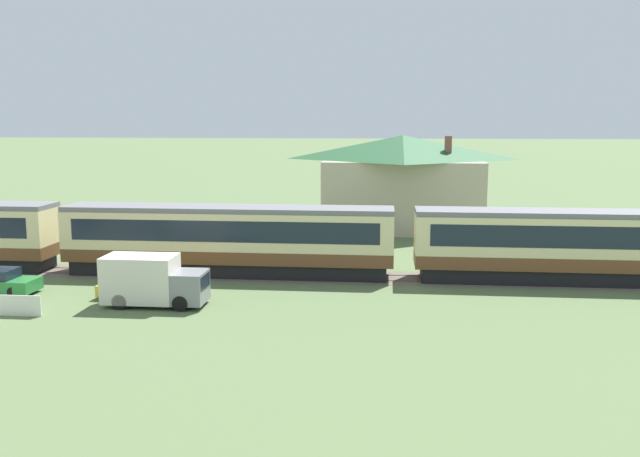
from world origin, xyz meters
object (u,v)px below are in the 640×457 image
at_px(passenger_train, 409,240).
at_px(parked_car_yellow, 140,287).
at_px(delivery_truck_grey, 152,281).
at_px(station_house_dark_green_roof, 402,181).

distance_m(passenger_train, parked_car_yellow, 15.86).
relative_size(parked_car_yellow, delivery_truck_grey, 0.86).
bearing_deg(station_house_dark_green_roof, parked_car_yellow, -119.83).
relative_size(station_house_dark_green_roof, delivery_truck_grey, 2.74).
distance_m(parked_car_yellow, delivery_truck_grey, 1.97).
bearing_deg(passenger_train, station_house_dark_green_roof, 90.15).
bearing_deg(station_house_dark_green_roof, passenger_train, -89.85).
height_order(station_house_dark_green_roof, parked_car_yellow, station_house_dark_green_roof).
bearing_deg(delivery_truck_grey, passenger_train, 28.59).
xyz_separation_m(station_house_dark_green_roof, delivery_truck_grey, (-13.40, -26.82, -2.92)).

